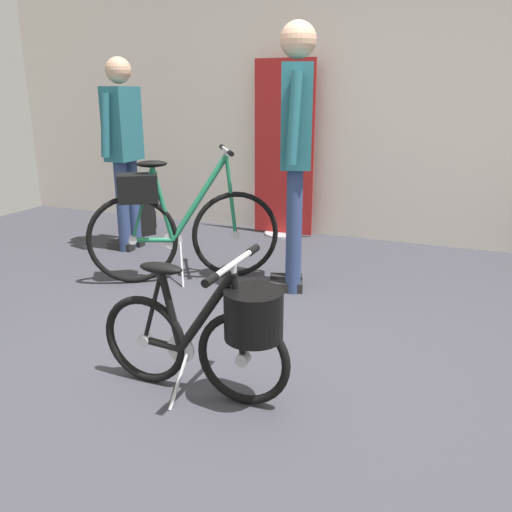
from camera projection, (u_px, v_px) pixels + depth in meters
The scene contains 8 objects.
ground_plane at pixel (254, 371), 2.70m from camera, with size 8.14×8.14×0.00m, color #38383F.
back_wall at pixel (373, 87), 4.78m from camera, with size 8.14×0.10×2.83m, color silver.
floor_banner_stand at pixel (284, 159), 5.08m from camera, with size 0.60×0.36×1.67m.
folding_bike_foreground at pixel (216, 330), 2.37m from camera, with size 0.97×0.53×0.69m.
display_bike_left at pixel (175, 223), 3.88m from camera, with size 1.22×0.82×0.99m.
visitor_near_wall at pixel (123, 143), 4.55m from camera, with size 0.28×0.54×1.66m.
visitor_browsing at pixel (296, 141), 3.54m from camera, with size 0.35×0.51×1.81m.
handbag_on_floor at pixel (142, 214), 5.29m from camera, with size 0.32×0.28×0.41m.
Camera 1 is at (0.92, -2.21, 1.37)m, focal length 36.84 mm.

